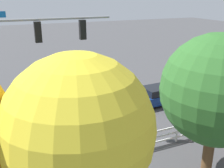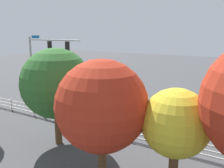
% 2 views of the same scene
% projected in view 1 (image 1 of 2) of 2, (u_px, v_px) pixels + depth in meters
% --- Properties ---
extents(ground_plane, '(120.00, 120.00, 0.00)m').
position_uv_depth(ground_plane, '(88.00, 105.00, 19.86)').
color(ground_plane, '#444447').
extents(lane_center_stripe, '(28.00, 0.16, 0.01)m').
position_uv_depth(lane_center_stripe, '(134.00, 97.00, 21.38)').
color(lane_center_stripe, gold).
rests_on(lane_center_stripe, ground_plane).
extents(signal_assembly, '(6.66, 0.38, 7.27)m').
position_uv_depth(signal_assembly, '(21.00, 57.00, 12.74)').
color(signal_assembly, gray).
rests_on(signal_assembly, ground_plane).
extents(car_0, '(4.89, 2.08, 1.38)m').
position_uv_depth(car_0, '(154.00, 96.00, 19.83)').
color(car_0, navy).
rests_on(car_0, ground_plane).
extents(car_2, '(4.67, 2.04, 1.29)m').
position_uv_depth(car_2, '(30.00, 97.00, 19.74)').
color(car_2, maroon).
rests_on(car_2, ground_plane).
extents(pedestrian, '(0.45, 0.48, 1.69)m').
position_uv_depth(pedestrian, '(14.00, 128.00, 14.63)').
color(pedestrian, '#191E3F').
rests_on(pedestrian, ground_plane).
extents(white_rail_fence, '(26.10, 0.10, 1.15)m').
position_uv_depth(white_rail_fence, '(177.00, 132.00, 14.83)').
color(white_rail_fence, white).
rests_on(white_rail_fence, ground_plane).
extents(tree_0, '(3.61, 3.61, 6.85)m').
position_uv_depth(tree_0, '(79.00, 130.00, 6.10)').
color(tree_0, brown).
rests_on(tree_0, ground_plane).
extents(tree_2, '(4.73, 4.73, 6.62)m').
position_uv_depth(tree_2, '(217.00, 90.00, 10.85)').
color(tree_2, brown).
rests_on(tree_2, ground_plane).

